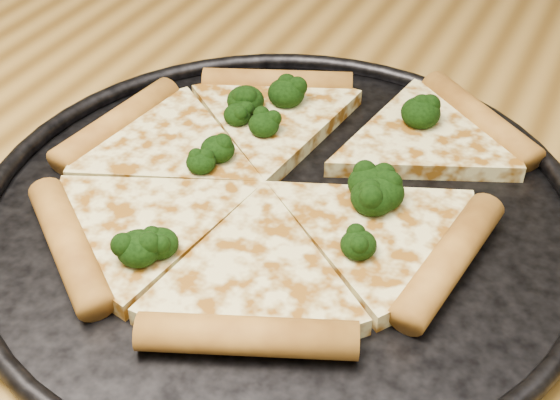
% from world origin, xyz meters
% --- Properties ---
extents(dining_table, '(1.20, 0.90, 0.75)m').
position_xyz_m(dining_table, '(0.00, 0.00, 0.66)').
color(dining_table, olive).
rests_on(dining_table, ground).
extents(pizza_pan, '(0.41, 0.41, 0.02)m').
position_xyz_m(pizza_pan, '(0.09, 0.00, 0.76)').
color(pizza_pan, black).
rests_on(pizza_pan, dining_table).
extents(pizza, '(0.32, 0.35, 0.02)m').
position_xyz_m(pizza, '(0.08, 0.02, 0.77)').
color(pizza, '#EDE291').
rests_on(pizza, pizza_pan).
extents(broccoli_florets, '(0.16, 0.25, 0.02)m').
position_xyz_m(broccoli_florets, '(0.09, 0.04, 0.78)').
color(broccoli_florets, black).
rests_on(broccoli_florets, pizza).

